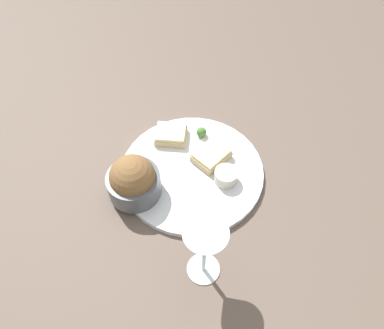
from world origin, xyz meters
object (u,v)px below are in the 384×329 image
(salad_bowl, at_px, (133,180))
(cheese_toast_far, at_px, (170,135))
(sauce_ramekin, at_px, (226,176))
(cheese_toast_near, at_px, (211,156))
(wine_glass, at_px, (205,244))

(salad_bowl, relative_size, cheese_toast_far, 1.20)
(salad_bowl, relative_size, sauce_ramekin, 2.23)
(salad_bowl, height_order, sauce_ramekin, salad_bowl)
(sauce_ramekin, height_order, cheese_toast_near, sauce_ramekin)
(salad_bowl, distance_m, wine_glass, 0.23)
(salad_bowl, height_order, cheese_toast_far, salad_bowl)
(cheese_toast_far, bearing_deg, salad_bowl, -142.91)
(sauce_ramekin, bearing_deg, salad_bowl, 160.29)
(wine_glass, bearing_deg, cheese_toast_far, 75.07)
(cheese_toast_near, bearing_deg, sauce_ramekin, -91.28)
(sauce_ramekin, relative_size, wine_glass, 0.32)
(salad_bowl, height_order, wine_glass, wine_glass)
(sauce_ramekin, xyz_separation_m, wine_glass, (-0.14, -0.15, 0.09))
(salad_bowl, xyz_separation_m, cheese_toast_near, (0.19, -0.00, -0.03))
(sauce_ramekin, distance_m, cheese_toast_near, 0.07)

